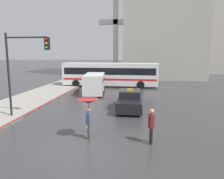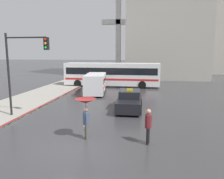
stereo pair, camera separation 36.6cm
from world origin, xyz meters
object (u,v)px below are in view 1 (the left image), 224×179
(taxi, at_px, (130,101))
(pedestrian_with_umbrella, at_px, (89,107))
(traffic_light, at_px, (24,60))
(ambulance_van, at_px, (94,83))
(monument_cross, at_px, (116,34))
(pedestrian_man, at_px, (151,123))
(city_bus, at_px, (110,74))

(taxi, xyz_separation_m, pedestrian_with_umbrella, (-1.82, -6.35, 1.01))
(pedestrian_with_umbrella, xyz_separation_m, traffic_light, (-5.01, 3.17, 2.21))
(ambulance_van, xyz_separation_m, monument_cross, (0.30, 19.19, 6.89))
(ambulance_van, height_order, pedestrian_man, ambulance_van)
(taxi, bearing_deg, ambulance_van, -57.36)
(pedestrian_with_umbrella, height_order, monument_cross, monument_cross)
(pedestrian_with_umbrella, bearing_deg, city_bus, -17.50)
(city_bus, xyz_separation_m, traffic_light, (-3.74, -15.07, 2.17))
(taxi, relative_size, ambulance_van, 0.82)
(traffic_light, xyz_separation_m, monument_cross, (3.00, 28.82, 4.18))
(city_bus, height_order, monument_cross, monument_cross)
(city_bus, bearing_deg, taxi, -163.74)
(traffic_light, relative_size, monument_cross, 0.40)
(ambulance_van, relative_size, city_bus, 0.43)
(monument_cross, bearing_deg, taxi, -81.50)
(pedestrian_with_umbrella, bearing_deg, monument_cross, -17.90)
(traffic_light, bearing_deg, city_bus, 76.07)
(taxi, height_order, city_bus, city_bus)
(ambulance_van, xyz_separation_m, city_bus, (1.04, 5.43, 0.54))
(pedestrian_with_umbrella, xyz_separation_m, monument_cross, (-2.01, 32.00, 6.38))
(city_bus, height_order, pedestrian_man, city_bus)
(pedestrian_with_umbrella, relative_size, pedestrian_man, 1.21)
(city_bus, bearing_deg, ambulance_van, 170.85)
(pedestrian_man, height_order, traffic_light, traffic_light)
(ambulance_van, xyz_separation_m, pedestrian_man, (5.43, -13.00, -0.16))
(city_bus, relative_size, pedestrian_man, 7.22)
(taxi, xyz_separation_m, city_bus, (-3.10, 11.89, 1.05))
(traffic_light, bearing_deg, ambulance_van, 74.33)
(ambulance_van, relative_size, pedestrian_with_umbrella, 2.58)
(city_bus, bearing_deg, pedestrian_with_umbrella, -174.35)
(city_bus, bearing_deg, traffic_light, 167.72)
(pedestrian_man, bearing_deg, pedestrian_with_umbrella, -80.31)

